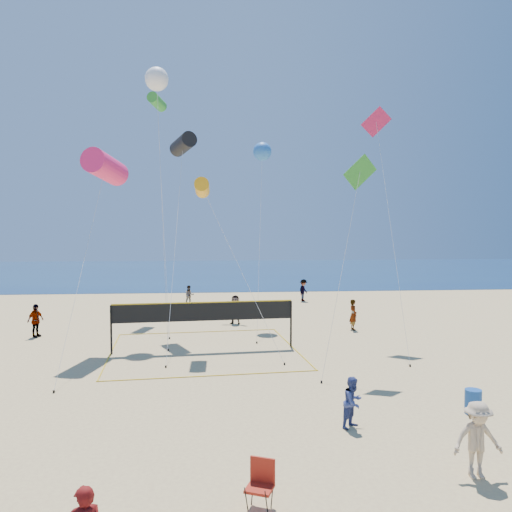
{
  "coord_description": "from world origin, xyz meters",
  "views": [
    {
      "loc": [
        0.33,
        -10.86,
        6.04
      ],
      "look_at": [
        1.43,
        2.0,
        5.36
      ],
      "focal_mm": 35.0,
      "sensor_mm": 36.0,
      "label": 1
    }
  ],
  "objects": [
    {
      "name": "kite_1",
      "position": [
        -1.43,
        19.18,
        11.09
      ],
      "size": [
        1.77,
        9.52,
        11.72
      ],
      "rotation": [
        0.0,
        0.0,
        0.42
      ],
      "color": "black",
      "rests_on": "ground"
    },
    {
      "name": "far_person_1",
      "position": [
        1.71,
        20.9,
        0.92
      ],
      "size": [
        1.8,
        1.08,
        1.85
      ],
      "primitive_type": "imported",
      "rotation": [
        0.0,
        0.0,
        -0.33
      ],
      "color": "gray",
      "rests_on": "ground"
    },
    {
      "name": "ground",
      "position": [
        0.0,
        0.0,
        0.0
      ],
      "size": [
        120.0,
        120.0,
        0.0
      ],
      "primitive_type": "plane",
      "color": "#D1B876",
      "rests_on": "ground"
    },
    {
      "name": "far_person_2",
      "position": [
        8.73,
        18.37,
        0.92
      ],
      "size": [
        0.5,
        0.71,
        1.85
      ],
      "primitive_type": "imported",
      "rotation": [
        0.0,
        0.0,
        1.66
      ],
      "color": "gray",
      "rests_on": "ground"
    },
    {
      "name": "trash_barrel",
      "position": [
        8.82,
        4.57,
        0.4
      ],
      "size": [
        0.6,
        0.6,
        0.8
      ],
      "primitive_type": "cylinder",
      "rotation": [
        0.0,
        0.0,
        0.14
      ],
      "color": "#164695",
      "rests_on": "ground"
    },
    {
      "name": "far_person_4",
      "position": [
        7.92,
        30.64,
        0.93
      ],
      "size": [
        1.24,
        1.38,
        1.86
      ],
      "primitive_type": "imported",
      "rotation": [
        0.0,
        0.0,
        0.98
      ],
      "color": "gray",
      "rests_on": "ground"
    },
    {
      "name": "bystander_a",
      "position": [
        4.56,
        3.79,
        0.78
      ],
      "size": [
        0.96,
        0.94,
        1.56
      ],
      "primitive_type": "imported",
      "rotation": [
        0.0,
        0.0,
        0.69
      ],
      "color": "navy",
      "rests_on": "ground"
    },
    {
      "name": "bystander_b",
      "position": [
        6.72,
        0.5,
        0.94
      ],
      "size": [
        1.22,
        0.72,
        1.88
      ],
      "primitive_type": "imported",
      "rotation": [
        0.0,
        0.0,
        -0.02
      ],
      "color": "tan",
      "rests_on": "ground"
    },
    {
      "name": "kite_0",
      "position": [
        -5.14,
        15.3,
        9.22
      ],
      "size": [
        1.95,
        9.1,
        10.05
      ],
      "rotation": [
        0.0,
        0.0,
        -0.24
      ],
      "color": "#F42368",
      "rests_on": "ground"
    },
    {
      "name": "far_person_3",
      "position": [
        -1.61,
        29.18,
        0.79
      ],
      "size": [
        0.87,
        0.73,
        1.58
      ],
      "primitive_type": "imported",
      "rotation": [
        0.0,
        0.0,
        0.19
      ],
      "color": "gray",
      "rests_on": "ground"
    },
    {
      "name": "volleyball_net",
      "position": [
        -0.17,
        13.98,
        1.68
      ],
      "size": [
        9.91,
        9.77,
        2.45
      ],
      "rotation": [
        0.0,
        0.0,
        0.09
      ],
      "color": "black",
      "rests_on": "ground"
    },
    {
      "name": "kite_7",
      "position": [
        3.56,
        22.03,
        11.18
      ],
      "size": [
        1.76,
        7.58,
        11.8
      ],
      "rotation": [
        0.0,
        0.0,
        -0.34
      ],
      "color": "blue",
      "rests_on": "ground"
    },
    {
      "name": "camp_chair",
      "position": [
        1.34,
        -0.34,
        0.59
      ],
      "size": [
        0.72,
        0.83,
        1.16
      ],
      "rotation": [
        0.0,
        0.0,
        -0.4
      ],
      "color": "#9E2012",
      "rests_on": "ground"
    },
    {
      "name": "kite_2",
      "position": [
        -0.22,
        14.56,
        8.15
      ],
      "size": [
        4.12,
        4.53,
        8.64
      ],
      "rotation": [
        0.0,
        0.0,
        -0.01
      ],
      "color": "#F2A012",
      "rests_on": "ground"
    },
    {
      "name": "kite_6",
      "position": [
        -2.96,
        19.41,
        14.92
      ],
      "size": [
        1.88,
        6.25,
        15.62
      ],
      "rotation": [
        0.0,
        0.0,
        -0.22
      ],
      "color": "white",
      "rests_on": "ground"
    },
    {
      "name": "ocean",
      "position": [
        0.0,
        62.0,
        0.01
      ],
      "size": [
        140.0,
        50.0,
        0.03
      ],
      "primitive_type": "cube",
      "color": "navy",
      "rests_on": "ground"
    },
    {
      "name": "kite_4",
      "position": [
        6.59,
        10.4,
        8.08
      ],
      "size": [
        2.99,
        2.53,
        9.35
      ],
      "rotation": [
        0.0,
        0.0,
        0.35
      ],
      "color": "green",
      "rests_on": "ground"
    },
    {
      "name": "kite_5",
      "position": [
        9.5,
        16.56,
        11.39
      ],
      "size": [
        1.72,
        6.98,
        13.0
      ],
      "rotation": [
        0.0,
        0.0,
        0.02
      ],
      "color": "#DD2253",
      "rests_on": "ground"
    },
    {
      "name": "far_person_0",
      "position": [
        -9.68,
        17.93,
        0.94
      ],
      "size": [
        0.9,
        1.18,
        1.87
      ],
      "primitive_type": "imported",
      "rotation": [
        0.0,
        0.0,
        1.1
      ],
      "color": "gray",
      "rests_on": "ground"
    },
    {
      "name": "kite_8",
      "position": [
        -3.66,
        25.91,
        15.2
      ],
      "size": [
        2.24,
        10.24,
        15.75
      ],
      "rotation": [
        0.0,
        0.0,
        -0.28
      ],
      "color": "green",
      "rests_on": "ground"
    }
  ]
}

